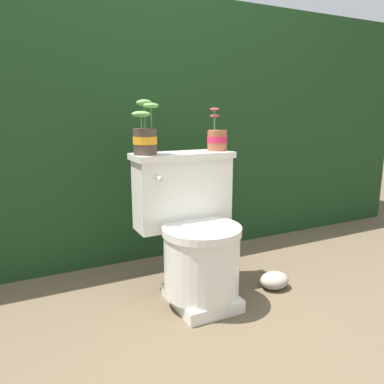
% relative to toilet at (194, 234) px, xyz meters
% --- Properties ---
extents(ground_plane, '(12.00, 12.00, 0.00)m').
position_rel_toilet_xyz_m(ground_plane, '(-0.08, -0.06, -0.33)').
color(ground_plane, brown).
extents(hedge_backdrop, '(4.39, 0.82, 1.59)m').
position_rel_toilet_xyz_m(hedge_backdrop, '(-0.08, 0.99, 0.46)').
color(hedge_backdrop, '#193819').
rests_on(hedge_backdrop, ground).
extents(toilet, '(0.51, 0.49, 0.72)m').
position_rel_toilet_xyz_m(toilet, '(0.00, 0.00, 0.00)').
color(toilet, silver).
rests_on(toilet, ground).
extents(potted_plant_left, '(0.13, 0.13, 0.25)m').
position_rel_toilet_xyz_m(potted_plant_left, '(-0.20, 0.12, 0.48)').
color(potted_plant_left, '#47382D').
rests_on(potted_plant_left, toilet).
extents(potted_plant_midleft, '(0.10, 0.10, 0.22)m').
position_rel_toilet_xyz_m(potted_plant_midleft, '(0.20, 0.13, 0.45)').
color(potted_plant_midleft, '#9E5638').
rests_on(potted_plant_midleft, toilet).
extents(garden_stone, '(0.16, 0.13, 0.09)m').
position_rel_toilet_xyz_m(garden_stone, '(0.42, -0.11, -0.29)').
color(garden_stone, '#9E9384').
rests_on(garden_stone, ground).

